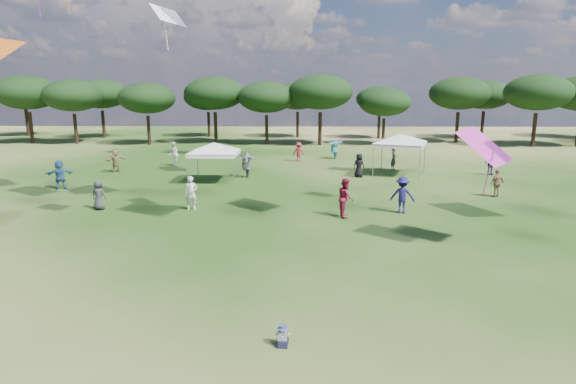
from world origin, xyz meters
TOP-DOWN VIEW (x-y plane):
  - tree_line at (2.39, 47.41)m, footprint 108.78×17.63m
  - tent_left at (-4.69, 22.97)m, footprint 6.25×6.25m
  - tent_right at (8.08, 25.81)m, footprint 6.31×6.31m
  - toddler at (0.44, 2.25)m, footprint 0.38×0.42m
  - festival_crowd at (-1.33, 24.23)m, footprint 29.74×21.07m

SIDE VIEW (x-z plane):
  - toddler at x=0.44m, z-range -0.03..0.53m
  - festival_crowd at x=-1.33m, z-range -0.08..1.85m
  - tent_left at x=-4.69m, z-range 1.04..3.96m
  - tent_right at x=8.08m, z-range 1.19..4.43m
  - tree_line at x=2.39m, z-range 1.54..9.31m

